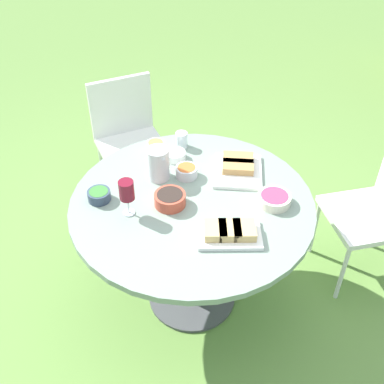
{
  "coord_description": "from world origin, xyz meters",
  "views": [
    {
      "loc": [
        1.55,
        -0.97,
        2.36
      ],
      "look_at": [
        0.0,
        0.0,
        0.83
      ],
      "focal_mm": 45.0,
      "sensor_mm": 36.0,
      "label": 1
    }
  ],
  "objects_px": {
    "water_pitcher": "(158,164)",
    "wine_glass": "(127,191)",
    "chair_near_left": "(380,205)",
    "chair_near_right": "(128,133)",
    "dining_table": "(192,218)"
  },
  "relations": [
    {
      "from": "water_pitcher",
      "to": "wine_glass",
      "type": "bearing_deg",
      "value": -57.22
    },
    {
      "from": "chair_near_left",
      "to": "water_pitcher",
      "type": "height_order",
      "value": "water_pitcher"
    },
    {
      "from": "chair_near_right",
      "to": "water_pitcher",
      "type": "bearing_deg",
      "value": -13.64
    },
    {
      "from": "dining_table",
      "to": "chair_near_right",
      "type": "height_order",
      "value": "chair_near_right"
    },
    {
      "from": "chair_near_left",
      "to": "dining_table",
      "type": "bearing_deg",
      "value": -109.52
    },
    {
      "from": "chair_near_right",
      "to": "wine_glass",
      "type": "height_order",
      "value": "wine_glass"
    },
    {
      "from": "dining_table",
      "to": "wine_glass",
      "type": "height_order",
      "value": "wine_glass"
    },
    {
      "from": "water_pitcher",
      "to": "wine_glass",
      "type": "relative_size",
      "value": 0.92
    },
    {
      "from": "chair_near_left",
      "to": "water_pitcher",
      "type": "xyz_separation_m",
      "value": [
        -0.63,
        -1.1,
        0.33
      ]
    },
    {
      "from": "chair_near_right",
      "to": "chair_near_left",
      "type": "bearing_deg",
      "value": 31.58
    },
    {
      "from": "chair_near_right",
      "to": "wine_glass",
      "type": "distance_m",
      "value": 1.16
    },
    {
      "from": "chair_near_left",
      "to": "chair_near_right",
      "type": "xyz_separation_m",
      "value": [
        -1.46,
        -0.9,
        0.0
      ]
    },
    {
      "from": "chair_near_right",
      "to": "dining_table",
      "type": "bearing_deg",
      "value": -8.09
    },
    {
      "from": "dining_table",
      "to": "chair_near_left",
      "type": "bearing_deg",
      "value": 70.48
    },
    {
      "from": "dining_table",
      "to": "chair_near_left",
      "type": "height_order",
      "value": "chair_near_left"
    }
  ]
}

